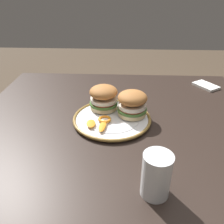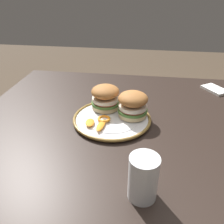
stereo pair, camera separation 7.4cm
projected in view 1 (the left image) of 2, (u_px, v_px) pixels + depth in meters
name	position (u px, v px, depth m)	size (l,w,h in m)	color
dining_table	(119.00, 140.00, 0.99)	(1.19, 1.02, 0.76)	black
dinner_plate	(112.00, 119.00, 0.93)	(0.31, 0.31, 0.02)	white
sandwich_half_left	(104.00, 97.00, 0.96)	(0.15, 0.15, 0.10)	beige
sandwich_half_right	(132.00, 103.00, 0.92)	(0.15, 0.15, 0.10)	beige
orange_peel_curled	(105.00, 119.00, 0.90)	(0.07, 0.07, 0.01)	orange
orange_peel_strip_long	(103.00, 126.00, 0.86)	(0.03, 0.08, 0.01)	orange
orange_peel_strip_short	(91.00, 124.00, 0.87)	(0.04, 0.06, 0.01)	orange
drinking_glass	(156.00, 178.00, 0.59)	(0.08, 0.08, 0.13)	white
folded_napkin	(206.00, 86.00, 1.22)	(0.12, 0.08, 0.01)	white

